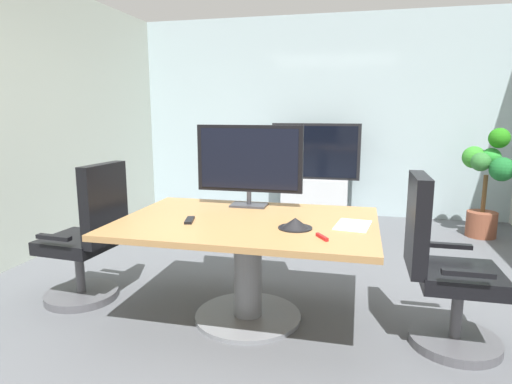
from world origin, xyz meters
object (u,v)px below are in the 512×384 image
(wall_display_unit, at_px, (315,186))
(remote_control, at_px, (190,220))
(office_chair_right, at_px, (443,276))
(potted_plant, at_px, (487,180))
(conference_table, at_px, (248,246))
(office_chair_left, at_px, (88,245))
(conference_phone, at_px, (295,224))
(tv_monitor, at_px, (249,161))

(wall_display_unit, height_order, remote_control, wall_display_unit)
(office_chair_right, relative_size, remote_control, 6.41)
(office_chair_right, distance_m, potted_plant, 2.87)
(conference_table, distance_m, office_chair_left, 1.28)
(potted_plant, bearing_deg, conference_phone, -123.22)
(tv_monitor, distance_m, conference_phone, 0.81)
(office_chair_left, distance_m, remote_control, 0.96)
(potted_plant, bearing_deg, remote_control, -132.56)
(office_chair_left, bearing_deg, office_chair_right, 93.02)
(conference_phone, bearing_deg, wall_display_unit, 93.58)
(conference_phone, relative_size, remote_control, 1.29)
(office_chair_right, height_order, tv_monitor, tv_monitor)
(tv_monitor, xyz_separation_m, conference_phone, (0.45, -0.58, -0.33))
(tv_monitor, distance_m, potted_plant, 3.21)
(potted_plant, xyz_separation_m, remote_control, (-2.56, -2.79, 0.06))
(conference_table, bearing_deg, office_chair_right, -2.47)
(conference_table, height_order, potted_plant, potted_plant)
(office_chair_left, bearing_deg, conference_table, 94.13)
(potted_plant, distance_m, conference_phone, 3.35)
(conference_phone, bearing_deg, tv_monitor, 127.76)
(office_chair_left, relative_size, conference_phone, 4.95)
(conference_table, relative_size, office_chair_right, 1.61)
(tv_monitor, bearing_deg, potted_plant, 44.10)
(tv_monitor, height_order, conference_phone, tv_monitor)
(conference_table, xyz_separation_m, office_chair_right, (1.28, -0.06, -0.08))
(conference_phone, bearing_deg, conference_table, 157.21)
(conference_table, xyz_separation_m, potted_plant, (2.19, 2.65, 0.14))
(tv_monitor, height_order, potted_plant, tv_monitor)
(conference_table, height_order, remote_control, remote_control)
(office_chair_left, xyz_separation_m, tv_monitor, (1.18, 0.43, 0.63))
(conference_table, height_order, tv_monitor, tv_monitor)
(conference_phone, xyz_separation_m, remote_control, (-0.73, 0.01, -0.02))
(office_chair_left, distance_m, office_chair_right, 2.56)
(conference_table, relative_size, wall_display_unit, 1.34)
(tv_monitor, height_order, wall_display_unit, tv_monitor)
(wall_display_unit, xyz_separation_m, remote_control, (-0.52, -3.27, 0.30))
(office_chair_left, xyz_separation_m, potted_plant, (3.47, 2.65, 0.23))
(office_chair_left, distance_m, tv_monitor, 1.41)
(office_chair_left, bearing_deg, tv_monitor, 114.45)
(wall_display_unit, bearing_deg, potted_plant, -13.30)
(office_chair_right, distance_m, wall_display_unit, 3.38)
(wall_display_unit, bearing_deg, conference_table, -92.71)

